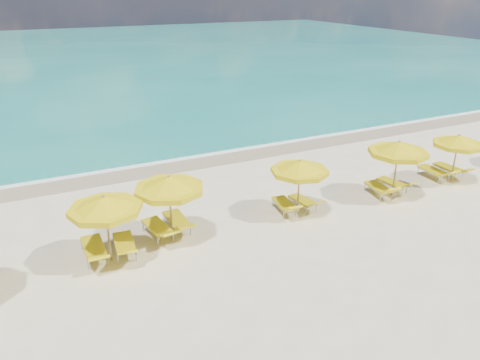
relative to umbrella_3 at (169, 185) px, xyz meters
name	(u,v)px	position (x,y,z in m)	size (l,w,h in m)	color
ground_plane	(258,224)	(3.21, -0.31, -2.07)	(120.00, 120.00, 0.00)	beige
ocean	(74,57)	(3.21, 47.69, -2.07)	(120.00, 80.00, 0.30)	#157A6C
wet_sand_band	(189,161)	(3.21, 7.09, -2.07)	(120.00, 2.60, 0.01)	tan
foam_line	(183,156)	(3.21, 7.89, -2.07)	(120.00, 1.20, 0.03)	white
whitecap_near	(45,127)	(-2.79, 16.69, -2.07)	(14.00, 0.36, 0.05)	white
whitecap_far	(209,87)	(11.21, 23.69, -2.07)	(18.00, 0.30, 0.05)	white
umbrella_2	(105,205)	(-2.21, -0.46, -0.07)	(2.49, 2.49, 2.34)	#A58752
umbrella_3	(169,185)	(0.00, 0.00, 0.00)	(2.41, 2.41, 2.43)	#A58752
umbrella_4	(300,168)	(5.01, -0.22, -0.16)	(2.45, 2.45, 2.24)	#A58752
umbrella_5	(399,149)	(9.47, -0.62, 0.03)	(2.67, 2.67, 2.46)	#A58752
umbrella_6	(458,141)	(13.04, -0.52, -0.19)	(2.82, 2.82, 2.20)	#A58752
lounger_2_left	(94,252)	(-2.66, -0.09, -1.83)	(0.70, 2.06, 0.74)	#A5A8AD
lounger_2_right	(125,248)	(-1.71, -0.26, -1.84)	(0.84, 2.01, 0.77)	#A5A8AD
lounger_3_left	(158,231)	(-0.39, 0.35, -1.84)	(0.89, 2.03, 0.73)	#A5A8AD
lounger_3_right	(177,224)	(0.39, 0.57, -1.84)	(0.67, 2.00, 0.73)	#A5A8AD
lounger_4_left	(285,207)	(4.60, 0.07, -1.86)	(0.80, 1.80, 0.74)	#A5A8AD
lounger_4_right	(303,204)	(5.46, 0.05, -1.87)	(0.74, 1.69, 0.69)	#A5A8AD
lounger_5_left	(379,191)	(8.96, -0.35, -1.85)	(0.85, 1.87, 0.81)	#A5A8AD
lounger_5_right	(393,186)	(9.88, -0.18, -1.86)	(0.82, 1.80, 0.75)	#A5A8AD
lounger_6_left	(434,174)	(12.50, 0.01, -1.84)	(0.66, 1.93, 0.78)	#A5A8AD
lounger_6_right	(449,171)	(13.47, 0.02, -1.86)	(0.71, 1.88, 0.67)	#A5A8AD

